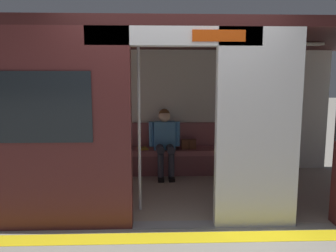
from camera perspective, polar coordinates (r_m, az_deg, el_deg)
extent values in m
plane|color=gray|center=(3.86, 0.97, -17.36)|extent=(60.00, 60.00, 0.00)
cube|color=yellow|center=(3.59, 1.23, -19.35)|extent=(8.00, 0.24, 0.01)
cube|color=silver|center=(3.68, 15.71, -0.74)|extent=(0.94, 0.12, 2.23)
cube|color=black|center=(3.64, 15.92, 3.39)|extent=(0.51, 0.02, 0.55)
cube|color=#4C1E1E|center=(3.90, -27.04, -0.85)|extent=(2.73, 0.16, 2.23)
cube|color=black|center=(3.63, -21.99, 3.11)|extent=(1.10, 0.02, 0.76)
cube|color=silver|center=(3.53, 1.05, 15.70)|extent=(1.87, 0.16, 0.20)
cube|color=#BF3F0C|center=(3.49, 9.11, 15.68)|extent=(0.56, 0.02, 0.12)
cube|color=#351515|center=(4.75, 0.25, 15.61)|extent=(6.40, 2.59, 0.12)
cube|color=gray|center=(4.98, 0.23, -11.37)|extent=(6.08, 2.43, 0.01)
cube|color=silver|center=(5.95, -0.22, 2.72)|extent=(6.08, 0.10, 2.23)
cube|color=#935156|center=(5.94, -0.20, -1.54)|extent=(3.52, 0.06, 0.45)
cube|color=white|center=(4.74, 0.25, 14.54)|extent=(4.48, 0.16, 0.03)
cube|color=gray|center=(3.86, 0.97, -17.28)|extent=(0.94, 0.19, 0.01)
cube|color=#935156|center=(5.78, -0.13, -4.54)|extent=(3.01, 0.44, 0.09)
cube|color=brown|center=(5.64, -0.06, -7.22)|extent=(3.01, 0.04, 0.36)
cube|color=#4C8CC6|center=(5.70, -0.65, -1.69)|extent=(0.39, 0.24, 0.50)
sphere|color=beige|center=(5.65, -0.65, 1.75)|extent=(0.21, 0.21, 0.21)
sphere|color=brown|center=(5.66, -0.66, 2.14)|extent=(0.19, 0.19, 0.19)
cylinder|color=#4C8CC6|center=(5.68, 1.74, -1.41)|extent=(0.08, 0.08, 0.44)
cylinder|color=#4C8CC6|center=(5.65, -3.01, -1.47)|extent=(0.08, 0.08, 0.44)
cylinder|color=#2D2D38|center=(5.55, 0.42, -4.06)|extent=(0.15, 0.41, 0.14)
cylinder|color=#2D2D38|center=(5.53, -1.44, -4.09)|extent=(0.15, 0.41, 0.14)
cylinder|color=#2D2D38|center=(5.41, 0.60, -7.14)|extent=(0.10, 0.10, 0.41)
cylinder|color=#2D2D38|center=(5.40, -1.32, -7.17)|extent=(0.10, 0.10, 0.41)
cube|color=black|center=(5.42, 0.64, -9.47)|extent=(0.11, 0.22, 0.06)
cube|color=black|center=(5.41, -1.28, -9.51)|extent=(0.11, 0.22, 0.06)
cube|color=brown|center=(5.76, 3.71, -3.27)|extent=(0.26, 0.14, 0.17)
cube|color=#472718|center=(5.69, 3.79, -3.50)|extent=(0.02, 0.01, 0.14)
cube|color=gold|center=(5.75, -4.51, -4.03)|extent=(0.21, 0.26, 0.03)
cylinder|color=silver|center=(4.00, -5.19, 0.03)|extent=(0.04, 0.04, 2.21)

